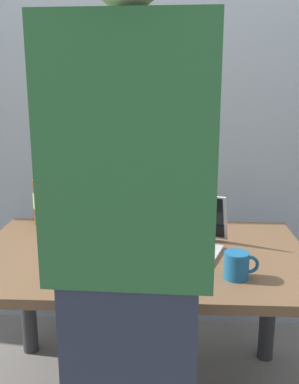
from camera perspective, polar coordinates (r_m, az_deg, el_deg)
desk at (r=1.85m, az=-1.07°, el=-11.13°), size 1.33×0.84×0.71m
laptop at (r=1.84m, az=4.33°, el=-5.59°), size 0.40×0.38×0.22m
beer_bottle_dark at (r=2.08m, az=-13.27°, el=-2.01°), size 0.07×0.07×0.28m
beer_bottle_amber at (r=1.97m, az=-8.99°, el=-2.08°), size 0.07×0.07×0.32m
beer_bottle_brown at (r=2.17m, az=-13.78°, el=-0.77°), size 0.07×0.07×0.32m
person_figure at (r=1.20m, az=-2.46°, el=-9.52°), size 0.44×0.28×1.76m
coffee_mug at (r=1.59m, az=11.17°, el=-9.20°), size 0.12×0.09×0.09m
back_wall at (r=2.42m, az=0.10°, el=12.33°), size 6.00×0.10×2.60m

